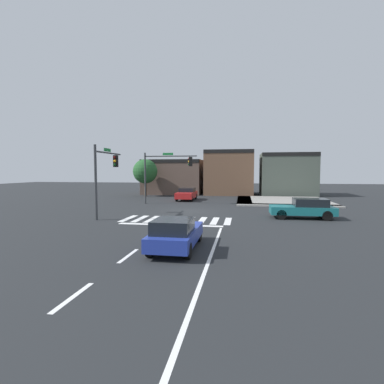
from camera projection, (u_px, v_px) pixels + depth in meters
The scene contains 12 objects.
ground_plane at pixel (188, 211), 25.29m from camera, with size 120.00×120.00×0.00m, color #232628.
crosswalk_near at pixel (177, 220), 20.86m from camera, with size 7.62×3.02×0.01m.
lane_markings at pixel (169, 244), 13.86m from camera, with size 6.80×18.75×0.01m.
bike_detector_marking at pixel (181, 235), 15.92m from camera, with size 0.91×0.91×0.01m.
curb_corner_northeast at pixel (278, 201), 33.13m from camera, with size 10.00×10.60×0.15m.
storefront_row at pixel (232, 174), 43.43m from camera, with size 24.52×6.84×6.39m.
traffic_signal_southwest at pixel (106, 169), 22.09m from camera, with size 0.32×4.33×5.27m.
traffic_signal_northwest at pixel (165, 168), 30.74m from camera, with size 5.61×0.32×5.35m.
car_teal at pixel (304, 208), 21.41m from camera, with size 4.47×1.89×1.46m.
car_red at pixel (187, 194), 34.98m from camera, with size 1.93×4.50×1.43m.
car_blue at pixel (176, 233), 12.91m from camera, with size 1.77×4.31×1.43m.
roadside_tree at pixel (145, 171), 40.23m from camera, with size 3.32×3.32×5.06m.
Camera 1 is at (4.52, -24.70, 3.43)m, focal length 27.70 mm.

